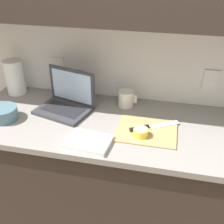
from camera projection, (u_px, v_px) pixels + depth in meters
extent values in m
cube|color=white|center=(178.00, 39.00, 1.63)|extent=(5.20, 0.06, 2.60)
cube|color=white|center=(58.00, 66.00, 1.85)|extent=(0.09, 0.01, 0.12)
cube|color=white|center=(211.00, 80.00, 1.67)|extent=(0.09, 0.01, 0.12)
cube|color=#332823|center=(161.00, 190.00, 1.78)|extent=(2.25, 0.61, 0.86)
cube|color=gray|center=(168.00, 132.00, 1.55)|extent=(2.32, 0.65, 0.03)
cube|color=#333338|center=(63.00, 111.00, 1.69)|extent=(0.36, 0.30, 0.02)
cube|color=black|center=(63.00, 109.00, 1.69)|extent=(0.28, 0.19, 0.00)
cube|color=#333338|center=(72.00, 86.00, 1.72)|extent=(0.31, 0.09, 0.23)
cube|color=silver|center=(72.00, 86.00, 1.71)|extent=(0.27, 0.08, 0.19)
cube|color=tan|center=(147.00, 131.00, 1.52)|extent=(0.32, 0.26, 0.01)
cube|color=silver|center=(164.00, 125.00, 1.56)|extent=(0.18, 0.13, 0.00)
cylinder|color=black|center=(139.00, 128.00, 1.52)|extent=(0.11, 0.08, 0.02)
cylinder|color=yellow|center=(141.00, 132.00, 1.47)|extent=(0.08, 0.08, 0.04)
cylinder|color=#F4EAA3|center=(141.00, 129.00, 1.46)|extent=(0.07, 0.07, 0.00)
cylinder|color=silver|center=(126.00, 99.00, 1.74)|extent=(0.10, 0.10, 0.10)
cube|color=silver|center=(135.00, 99.00, 1.73)|extent=(0.02, 0.01, 0.06)
cylinder|color=slate|center=(3.00, 113.00, 1.62)|extent=(0.16, 0.16, 0.07)
cylinder|color=white|center=(15.00, 77.00, 1.86)|extent=(0.12, 0.12, 0.23)
cube|color=white|center=(89.00, 142.00, 1.42)|extent=(0.23, 0.18, 0.02)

